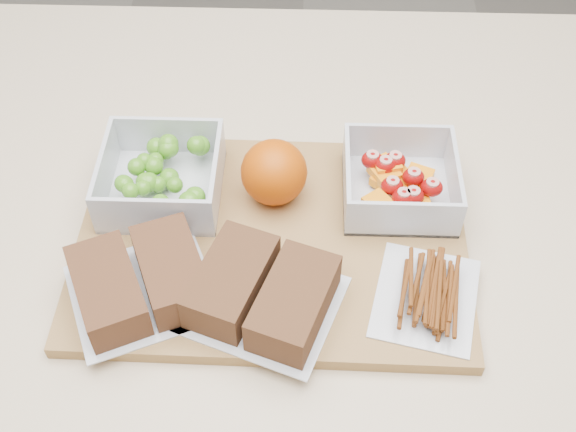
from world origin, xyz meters
The scene contains 8 objects.
counter centered at (0.00, 0.00, 0.45)m, with size 1.20×0.90×0.90m, color beige.
cutting_board centered at (-0.01, -0.01, 0.91)m, with size 0.42×0.30×0.02m, color #A07642.
grape_container centered at (-0.14, 0.06, 0.94)m, with size 0.13×0.13×0.06m.
fruit_container centered at (0.13, 0.06, 0.94)m, with size 0.12×0.12×0.05m.
orange centered at (-0.01, 0.05, 0.95)m, with size 0.07×0.07×0.07m, color #C44B04.
sandwich_bag_left centered at (-0.14, -0.08, 0.94)m, with size 0.18×0.17×0.04m.
sandwich_bag_center centered at (-0.02, -0.09, 0.94)m, with size 0.18×0.17×0.04m.
pretzel_bag centered at (0.14, -0.08, 0.93)m, with size 0.12×0.14×0.03m.
Camera 1 is at (0.02, -0.50, 1.52)m, focal length 45.00 mm.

